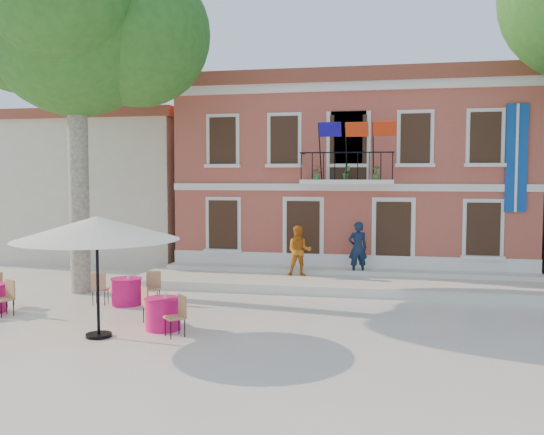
{
  "coord_description": "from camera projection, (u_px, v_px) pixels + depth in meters",
  "views": [
    {
      "loc": [
        3.72,
        -15.58,
        3.73
      ],
      "look_at": [
        -0.24,
        3.5,
        2.36
      ],
      "focal_mm": 40.0,
      "sensor_mm": 36.0,
      "label": 1
    }
  ],
  "objects": [
    {
      "name": "ground",
      "position": [
        254.0,
        314.0,
        16.24
      ],
      "size": [
        90.0,
        90.0,
        0.0
      ],
      "primitive_type": "plane",
      "color": "beige",
      "rests_on": "ground"
    },
    {
      "name": "main_building",
      "position": [
        356.0,
        174.0,
        25.32
      ],
      "size": [
        13.5,
        9.59,
        7.5
      ],
      "color": "#B0453F",
      "rests_on": "ground"
    },
    {
      "name": "neighbor_west",
      "position": [
        113.0,
        186.0,
        28.68
      ],
      "size": [
        9.4,
        9.4,
        6.4
      ],
      "color": "beige",
      "rests_on": "ground"
    },
    {
      "name": "terrace",
      "position": [
        343.0,
        283.0,
        20.12
      ],
      "size": [
        14.0,
        3.4,
        0.3
      ],
      "primitive_type": "cube",
      "color": "silver",
      "rests_on": "ground"
    },
    {
      "name": "plane_tree_west",
      "position": [
        75.0,
        25.0,
        18.7
      ],
      "size": [
        5.76,
        5.76,
        11.32
      ],
      "color": "#A59E84",
      "rests_on": "ground"
    },
    {
      "name": "patio_umbrella",
      "position": [
        97.0,
        229.0,
        13.79
      ],
      "size": [
        3.76,
        3.76,
        2.8
      ],
      "color": "black",
      "rests_on": "ground"
    },
    {
      "name": "pedestrian_navy",
      "position": [
        358.0,
        248.0,
        20.85
      ],
      "size": [
        0.77,
        0.62,
        1.84
      ],
      "primitive_type": "imported",
      "rotation": [
        0.0,
        0.0,
        3.45
      ],
      "color": "#111F39",
      "rests_on": "terrace"
    },
    {
      "name": "pedestrian_orange",
      "position": [
        299.0,
        251.0,
        20.58
      ],
      "size": [
        0.91,
        0.76,
        1.72
      ],
      "primitive_type": "imported",
      "rotation": [
        0.0,
        0.0,
        0.13
      ],
      "color": "orange",
      "rests_on": "terrace"
    },
    {
      "name": "cafe_table_1",
      "position": [
        163.0,
        312.0,
        14.6
      ],
      "size": [
        1.62,
        1.69,
        0.95
      ],
      "color": "#DA145C",
      "rests_on": "ground"
    },
    {
      "name": "cafe_table_3",
      "position": [
        126.0,
        290.0,
        17.42
      ],
      "size": [
        1.97,
        0.9,
        0.95
      ],
      "color": "#DA145C",
      "rests_on": "ground"
    }
  ]
}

